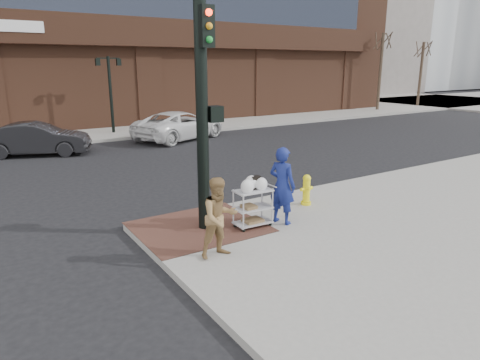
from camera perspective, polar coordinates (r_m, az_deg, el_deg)
ground at (r=9.45m, az=0.30°, el=-8.09°), size 220.00×220.00×0.00m
sidewalk_far at (r=43.05m, az=-9.13°, el=10.09°), size 65.00×36.00×0.15m
brick_curb_ramp at (r=9.84m, az=-5.53°, el=-6.22°), size 2.80×2.40×0.01m
filler_block at (r=63.87m, az=12.64°, el=19.53°), size 14.00×20.00×18.00m
bare_tree_a at (r=37.39m, az=18.61°, el=18.29°), size 1.80×1.80×7.20m
bare_tree_b at (r=42.43m, az=23.35°, el=16.75°), size 1.80×1.80×6.70m
lamp_post at (r=24.26m, az=-16.93°, el=11.88°), size 1.32×0.22×4.00m
traffic_signal_pole at (r=9.16m, az=-4.89°, el=9.46°), size 0.61×0.51×5.00m
woman_blue at (r=9.83m, az=5.64°, el=-0.74°), size 0.64×0.77×1.80m
pedestrian_tan at (r=8.12m, az=-2.74°, el=-5.03°), size 0.76×0.59×1.56m
sedan_dark at (r=20.02m, az=-25.47°, el=4.96°), size 4.48×2.92×1.39m
minivan_white at (r=22.29m, az=-8.00°, el=7.24°), size 5.70×4.21×1.44m
utility_cart at (r=9.65m, az=1.74°, el=-3.26°), size 0.87×0.51×1.17m
fire_hydrant at (r=11.35m, az=8.85°, el=-1.23°), size 0.38×0.27×0.81m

